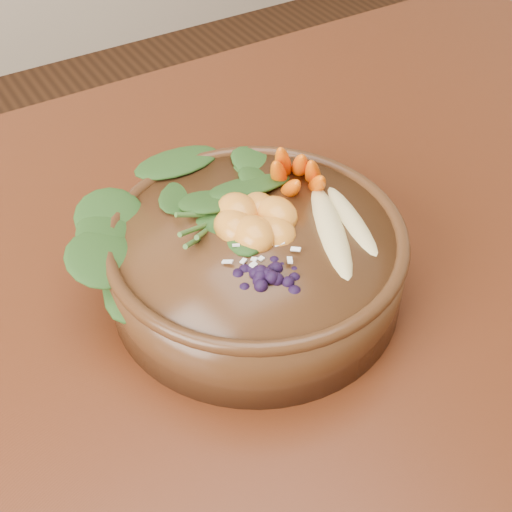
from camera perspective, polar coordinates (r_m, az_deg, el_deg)
dining_table at (r=0.71m, az=-6.60°, el=-11.72°), size 1.60×0.90×0.75m
stoneware_bowl at (r=0.65m, az=0.00°, el=-0.65°), size 0.35×0.35×0.07m
kale_heap at (r=0.65m, az=-4.23°, el=5.98°), size 0.22×0.22×0.04m
carrot_cluster at (r=0.66m, az=3.40°, el=8.53°), size 0.07×0.07×0.07m
banana_halves at (r=0.63m, az=6.94°, el=3.39°), size 0.09×0.14×0.03m
mandarin_cluster at (r=0.63m, az=-0.01°, el=3.76°), size 0.11×0.11×0.03m
blueberry_pile at (r=0.57m, az=0.94°, el=-0.46°), size 0.15×0.14×0.04m
coconut_flakes at (r=0.61m, az=0.38°, el=0.89°), size 0.10×0.09×0.01m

